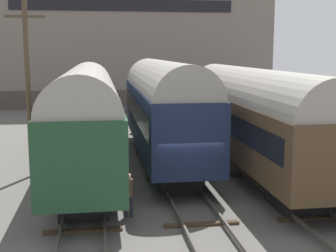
{
  "coord_description": "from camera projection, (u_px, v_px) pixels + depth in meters",
  "views": [
    {
      "loc": [
        -3.38,
        -17.97,
        5.92
      ],
      "look_at": [
        0.0,
        4.98,
        2.2
      ],
      "focal_mm": 50.0,
      "sensor_mm": 36.0,
      "label": 1
    }
  ],
  "objects": [
    {
      "name": "train_car_navy",
      "position": [
        163.0,
        105.0,
        25.0
      ],
      "size": [
        3.06,
        15.42,
        5.43
      ],
      "color": "black",
      "rests_on": "ground"
    },
    {
      "name": "track_middle",
      "position": [
        186.0,
        195.0,
        18.96
      ],
      "size": [
        2.6,
        60.0,
        0.26
      ],
      "color": "#4C4742",
      "rests_on": "ground"
    },
    {
      "name": "track_right",
      "position": [
        280.0,
        191.0,
        19.54
      ],
      "size": [
        2.6,
        60.0,
        0.26
      ],
      "color": "#4C4742",
      "rests_on": "ground"
    },
    {
      "name": "warehouse_building",
      "position": [
        120.0,
        19.0,
        54.53
      ],
      "size": [
        32.42,
        13.63,
        19.22
      ],
      "color": "#46403A",
      "rests_on": "ground"
    },
    {
      "name": "train_car_brown",
      "position": [
        254.0,
        115.0,
        22.61
      ],
      "size": [
        3.12,
        16.37,
        5.12
      ],
      "color": "black",
      "rests_on": "ground"
    },
    {
      "name": "train_car_green",
      "position": [
        86.0,
        113.0,
        22.51
      ],
      "size": [
        3.0,
        17.28,
        5.24
      ],
      "color": "black",
      "rests_on": "ground"
    },
    {
      "name": "person_worker",
      "position": [
        129.0,
        191.0,
        16.73
      ],
      "size": [
        0.32,
        0.32,
        1.63
      ],
      "color": "#282833",
      "rests_on": "ground"
    },
    {
      "name": "ground_plane",
      "position": [
        186.0,
        199.0,
        18.98
      ],
      "size": [
        200.0,
        200.0,
        0.0
      ],
      "primitive_type": "plane",
      "color": "#56544F"
    },
    {
      "name": "track_left",
      "position": [
        86.0,
        200.0,
        18.38
      ],
      "size": [
        2.6,
        60.0,
        0.26
      ],
      "color": "#4C4742",
      "rests_on": "ground"
    },
    {
      "name": "utility_pole",
      "position": [
        28.0,
        84.0,
        21.74
      ],
      "size": [
        1.8,
        0.24,
        8.51
      ],
      "color": "#473828",
      "rests_on": "ground"
    }
  ]
}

